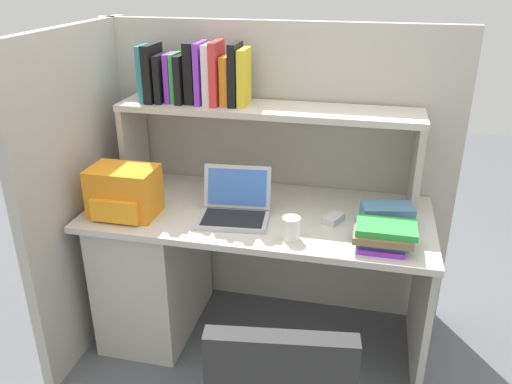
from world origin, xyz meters
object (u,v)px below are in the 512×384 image
laptop (235,207)px  backpack (124,192)px  paper_cup (291,228)px  tissue_box (387,216)px  computer_mouse (334,219)px

laptop → backpack: backpack is taller
backpack → paper_cup: bearing=-4.6°
laptop → backpack: bearing=-170.7°
laptop → tissue_box: size_ratio=1.52×
laptop → tissue_box: laptop is taller
computer_mouse → tissue_box: tissue_box is taller
computer_mouse → tissue_box: bearing=28.8°
laptop → paper_cup: bearing=-27.2°
computer_mouse → tissue_box: size_ratio=0.47×
laptop → computer_mouse: laptop is taller
paper_cup → tissue_box: bearing=28.4°
paper_cup → tissue_box: same height
laptop → computer_mouse: size_ratio=3.22×
paper_cup → laptop: bearing=152.8°
laptop → computer_mouse: bearing=6.7°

